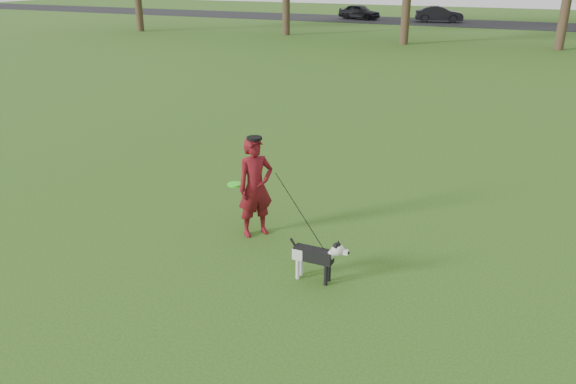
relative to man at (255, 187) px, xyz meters
The scene contains 7 objects.
ground 0.98m from the man, 50.55° to the right, with size 120.00×120.00×0.00m, color #285116.
road 39.59m from the man, 89.50° to the left, with size 120.00×7.00×0.02m, color black.
man is the anchor object (origin of this frame).
dog 1.80m from the man, 33.66° to the right, with size 0.87×0.17×0.66m.
car_left 41.05m from the man, 105.42° to the left, with size 1.40×3.49×1.19m, color black.
car_mid 39.82m from the man, 96.33° to the left, with size 1.28×3.67×1.21m, color black.
man_held_items 1.10m from the man, 27.58° to the right, with size 2.02×1.09×1.19m.
Camera 1 is at (3.54, -6.88, 4.04)m, focal length 35.00 mm.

